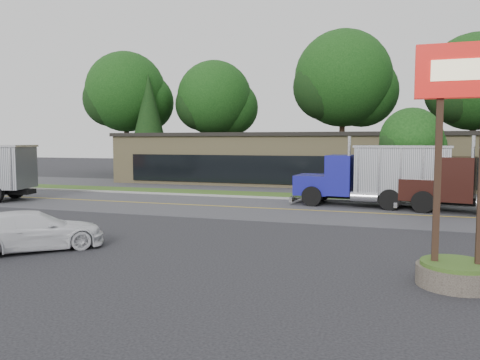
% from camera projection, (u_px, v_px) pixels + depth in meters
% --- Properties ---
extents(ground, '(140.00, 140.00, 0.00)m').
position_uv_depth(ground, '(137.00, 239.00, 17.29)').
color(ground, '#37373D').
rests_on(ground, ground).
extents(road, '(60.00, 8.00, 0.02)m').
position_uv_depth(road, '(221.00, 206.00, 25.82)').
color(road, '#545459').
rests_on(road, ground).
extents(center_line, '(60.00, 0.12, 0.01)m').
position_uv_depth(center_line, '(221.00, 206.00, 25.82)').
color(center_line, gold).
rests_on(center_line, ground).
extents(curb, '(60.00, 0.30, 0.12)m').
position_uv_depth(curb, '(244.00, 198.00, 29.80)').
color(curb, '#9E9E99').
rests_on(curb, ground).
extents(grass_verge, '(60.00, 3.40, 0.03)m').
position_uv_depth(grass_verge, '(252.00, 195.00, 31.51)').
color(grass_verge, '#3A5D20').
rests_on(grass_verge, ground).
extents(far_parking, '(60.00, 7.00, 0.02)m').
position_uv_depth(far_parking, '(270.00, 188.00, 36.25)').
color(far_parking, '#545459').
rests_on(far_parking, ground).
extents(strip_mall, '(32.00, 12.00, 4.00)m').
position_uv_depth(strip_mall, '(309.00, 159.00, 41.15)').
color(strip_mall, tan).
rests_on(strip_mall, ground).
extents(bilo_sign, '(2.20, 1.90, 5.95)m').
position_uv_depth(bilo_sign, '(458.00, 205.00, 11.52)').
color(bilo_sign, '#6B6054').
rests_on(bilo_sign, ground).
extents(tree_far_a, '(9.59, 9.03, 13.69)m').
position_uv_depth(tree_far_a, '(128.00, 96.00, 53.11)').
color(tree_far_a, '#382619').
rests_on(tree_far_a, ground).
extents(tree_far_b, '(8.76, 8.25, 12.50)m').
position_uv_depth(tree_far_b, '(216.00, 102.00, 51.99)').
color(tree_far_b, '#382619').
rests_on(tree_far_b, ground).
extents(tree_far_c, '(10.41, 9.80, 14.85)m').
position_uv_depth(tree_far_c, '(345.00, 83.00, 47.57)').
color(tree_far_c, '#382619').
rests_on(tree_far_c, ground).
extents(tree_far_d, '(9.45, 8.89, 13.48)m').
position_uv_depth(tree_far_d, '(476.00, 87.00, 43.00)').
color(tree_far_d, '#382619').
rests_on(tree_far_d, ground).
extents(evergreen_left, '(4.76, 4.76, 10.81)m').
position_uv_depth(evergreen_left, '(149.00, 119.00, 50.15)').
color(evergreen_left, '#382619').
rests_on(evergreen_left, ground).
extents(tree_verge, '(3.94, 3.71, 5.62)m').
position_uv_depth(tree_verge, '(412.00, 142.00, 28.16)').
color(tree_verge, '#382619').
rests_on(tree_verge, ground).
extents(dump_truck_blue, '(8.39, 3.20, 3.36)m').
position_uv_depth(dump_truck_blue, '(380.00, 174.00, 25.47)').
color(dump_truck_blue, black).
rests_on(dump_truck_blue, ground).
extents(rally_car, '(4.49, 4.45, 1.31)m').
position_uv_depth(rally_car, '(33.00, 231.00, 15.47)').
color(rally_car, white).
rests_on(rally_car, ground).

